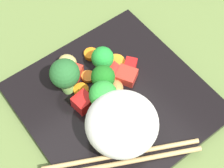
% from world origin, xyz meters
% --- Properties ---
extents(ground_plane, '(1.10, 1.10, 0.02)m').
position_xyz_m(ground_plane, '(0.00, 0.00, -0.01)').
color(ground_plane, '#5D7339').
extents(square_plate, '(0.28, 0.28, 0.01)m').
position_xyz_m(square_plate, '(0.00, 0.00, 0.01)').
color(square_plate, black).
rests_on(square_plate, ground_plane).
extents(rice_mound, '(0.14, 0.14, 0.07)m').
position_xyz_m(rice_mound, '(-0.03, -0.05, 0.05)').
color(rice_mound, white).
rests_on(rice_mound, square_plate).
extents(broccoli_floret_0, '(0.04, 0.04, 0.04)m').
position_xyz_m(broccoli_floret_0, '(0.02, 0.06, 0.04)').
color(broccoli_floret_0, '#79B357').
rests_on(broccoli_floret_0, square_plate).
extents(broccoli_floret_1, '(0.04, 0.04, 0.06)m').
position_xyz_m(broccoli_floret_1, '(-0.02, 0.00, 0.05)').
color(broccoli_floret_1, '#82AF5F').
rests_on(broccoli_floret_1, square_plate).
extents(broccoli_floret_2, '(0.04, 0.04, 0.05)m').
position_xyz_m(broccoli_floret_2, '(0.00, 0.03, 0.04)').
color(broccoli_floret_2, '#529945').
rests_on(broccoli_floret_2, square_plate).
extents(broccoli_floret_3, '(0.05, 0.05, 0.07)m').
position_xyz_m(broccoli_floret_3, '(-0.04, 0.06, 0.05)').
color(broccoli_floret_3, '#81BE59').
rests_on(broccoli_floret_3, square_plate).
extents(carrot_slice_0, '(0.03, 0.03, 0.01)m').
position_xyz_m(carrot_slice_0, '(-0.01, 0.06, 0.02)').
color(carrot_slice_0, orange).
rests_on(carrot_slice_0, square_plate).
extents(carrot_slice_1, '(0.03, 0.03, 0.01)m').
position_xyz_m(carrot_slice_1, '(0.04, 0.05, 0.02)').
color(carrot_slice_1, orange).
rests_on(carrot_slice_1, square_plate).
extents(carrot_slice_2, '(0.03, 0.03, 0.01)m').
position_xyz_m(carrot_slice_2, '(0.02, 0.09, 0.02)').
color(carrot_slice_2, orange).
rests_on(carrot_slice_2, square_plate).
extents(carrot_slice_3, '(0.03, 0.03, 0.01)m').
position_xyz_m(carrot_slice_3, '(-0.03, 0.04, 0.02)').
color(carrot_slice_3, orange).
rests_on(carrot_slice_3, square_plate).
extents(pepper_chunk_0, '(0.03, 0.03, 0.02)m').
position_xyz_m(pepper_chunk_0, '(0.03, 0.03, 0.02)').
color(pepper_chunk_0, red).
rests_on(pepper_chunk_0, square_plate).
extents(pepper_chunk_1, '(0.04, 0.04, 0.02)m').
position_xyz_m(pepper_chunk_1, '(0.04, 0.02, 0.02)').
color(pepper_chunk_1, red).
rests_on(pepper_chunk_1, square_plate).
extents(pepper_chunk_2, '(0.03, 0.03, 0.02)m').
position_xyz_m(pepper_chunk_2, '(-0.02, 0.07, 0.02)').
color(pepper_chunk_2, red).
rests_on(pepper_chunk_2, square_plate).
extents(pepper_chunk_3, '(0.03, 0.03, 0.02)m').
position_xyz_m(pepper_chunk_3, '(-0.04, 0.02, 0.02)').
color(pepper_chunk_3, red).
rests_on(pepper_chunk_3, square_plate).
extents(pepper_chunk_4, '(0.03, 0.03, 0.02)m').
position_xyz_m(pepper_chunk_4, '(0.06, 0.03, 0.02)').
color(pepper_chunk_4, red).
rests_on(pepper_chunk_4, square_plate).
extents(chicken_piece_0, '(0.04, 0.04, 0.02)m').
position_xyz_m(chicken_piece_0, '(-0.02, 0.10, 0.02)').
color(chicken_piece_0, tan).
rests_on(chicken_piece_0, square_plate).
extents(chicken_piece_1, '(0.03, 0.03, 0.02)m').
position_xyz_m(chicken_piece_1, '(0.01, 0.01, 0.02)').
color(chicken_piece_1, '#BA8043').
rests_on(chicken_piece_1, square_plate).
extents(chicken_piece_2, '(0.03, 0.03, 0.02)m').
position_xyz_m(chicken_piece_2, '(-0.05, 0.08, 0.02)').
color(chicken_piece_2, tan).
rests_on(chicken_piece_2, square_plate).
extents(chopstick_pair, '(0.20, 0.13, 0.01)m').
position_xyz_m(chopstick_pair, '(-0.06, -0.08, 0.02)').
color(chopstick_pair, tan).
rests_on(chopstick_pair, square_plate).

